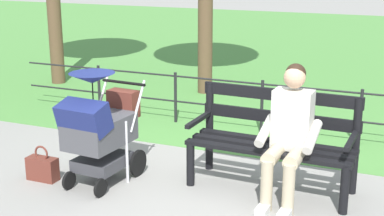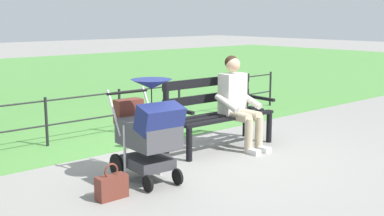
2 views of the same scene
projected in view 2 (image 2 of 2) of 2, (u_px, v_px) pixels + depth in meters
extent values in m
plane|color=gray|center=(191.00, 155.00, 6.50)|extent=(60.00, 60.00, 0.00)
cube|color=black|center=(213.00, 114.00, 6.92)|extent=(1.60, 0.15, 0.04)
cube|color=black|center=(222.00, 116.00, 6.79)|extent=(1.60, 0.15, 0.04)
cube|color=black|center=(231.00, 118.00, 6.65)|extent=(1.60, 0.15, 0.04)
cube|color=black|center=(209.00, 98.00, 6.96)|extent=(1.60, 0.08, 0.12)
cube|color=black|center=(209.00, 82.00, 6.92)|extent=(1.60, 0.08, 0.12)
cylinder|color=black|center=(269.00, 127.00, 7.15)|extent=(0.08, 0.08, 0.45)
cylinder|color=black|center=(246.00, 106.00, 7.47)|extent=(0.08, 0.08, 0.95)
cube|color=black|center=(260.00, 98.00, 7.23)|extent=(0.07, 0.56, 0.04)
cylinder|color=black|center=(189.00, 144.00, 6.21)|extent=(0.08, 0.08, 0.45)
cylinder|color=black|center=(166.00, 118.00, 6.53)|extent=(0.08, 0.08, 0.95)
cube|color=black|center=(179.00, 110.00, 6.28)|extent=(0.07, 0.56, 0.04)
cylinder|color=tan|center=(249.00, 115.00, 6.81)|extent=(0.15, 0.40, 0.14)
cylinder|color=tan|center=(238.00, 116.00, 6.69)|extent=(0.15, 0.40, 0.14)
cylinder|color=tan|center=(259.00, 134.00, 6.70)|extent=(0.11, 0.11, 0.47)
cylinder|color=tan|center=(249.00, 136.00, 6.58)|extent=(0.11, 0.11, 0.47)
cube|color=silver|center=(263.00, 149.00, 6.68)|extent=(0.11, 0.22, 0.07)
cube|color=silver|center=(253.00, 152.00, 6.55)|extent=(0.11, 0.22, 0.07)
cube|color=beige|center=(233.00, 93.00, 6.86)|extent=(0.37, 0.23, 0.56)
cylinder|color=beige|center=(250.00, 100.00, 6.93)|extent=(0.10, 0.43, 0.23)
cylinder|color=beige|center=(227.00, 103.00, 6.65)|extent=(0.10, 0.43, 0.23)
sphere|color=tan|center=(233.00, 65.00, 6.79)|extent=(0.20, 0.20, 0.20)
sphere|color=black|center=(231.00, 62.00, 6.81)|extent=(0.19, 0.19, 0.19)
cylinder|color=black|center=(151.00, 159.00, 5.84)|extent=(0.05, 0.28, 0.28)
cylinder|color=black|center=(116.00, 166.00, 5.57)|extent=(0.05, 0.28, 0.28)
cylinder|color=black|center=(177.00, 177.00, 5.36)|extent=(0.04, 0.18, 0.18)
cylinder|color=black|center=(148.00, 184.00, 5.13)|extent=(0.04, 0.18, 0.18)
cube|color=#38383D|center=(148.00, 162.00, 5.46)|extent=(0.46, 0.55, 0.12)
cylinder|color=silver|center=(160.00, 148.00, 5.65)|extent=(0.03, 0.03, 0.65)
cylinder|color=silver|center=(125.00, 154.00, 5.38)|extent=(0.03, 0.03, 0.65)
cube|color=#47474C|center=(148.00, 133.00, 5.38)|extent=(0.51, 0.71, 0.28)
cube|color=navy|center=(160.00, 119.00, 5.15)|extent=(0.50, 0.34, 0.33)
cylinder|color=black|center=(127.00, 92.00, 5.65)|extent=(0.52, 0.07, 0.03)
cylinder|color=silver|center=(149.00, 108.00, 5.75)|extent=(0.05, 0.30, 0.49)
cylinder|color=silver|center=(114.00, 113.00, 5.47)|extent=(0.05, 0.30, 0.49)
cone|color=navy|center=(151.00, 84.00, 5.22)|extent=(0.47, 0.47, 0.10)
cylinder|color=black|center=(152.00, 101.00, 5.25)|extent=(0.01, 0.01, 0.30)
cube|color=brown|center=(129.00, 111.00, 5.68)|extent=(0.33, 0.18, 0.28)
cube|color=brown|center=(112.00, 187.00, 4.94)|extent=(0.32, 0.14, 0.24)
torus|color=brown|center=(111.00, 171.00, 4.91)|extent=(0.16, 0.02, 0.16)
cylinder|color=black|center=(270.00, 89.00, 10.05)|extent=(0.04, 0.04, 0.70)
cylinder|color=black|center=(229.00, 95.00, 9.26)|extent=(0.04, 0.04, 0.70)
cylinder|color=black|center=(179.00, 102.00, 8.48)|extent=(0.04, 0.04, 0.70)
cylinder|color=black|center=(120.00, 111.00, 7.69)|extent=(0.04, 0.04, 0.70)
cylinder|color=black|center=(46.00, 122.00, 6.90)|extent=(0.04, 0.04, 0.70)
cylinder|color=black|center=(119.00, 92.00, 7.63)|extent=(7.28, 0.02, 0.02)
cylinder|color=black|center=(120.00, 114.00, 7.70)|extent=(7.28, 0.02, 0.02)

